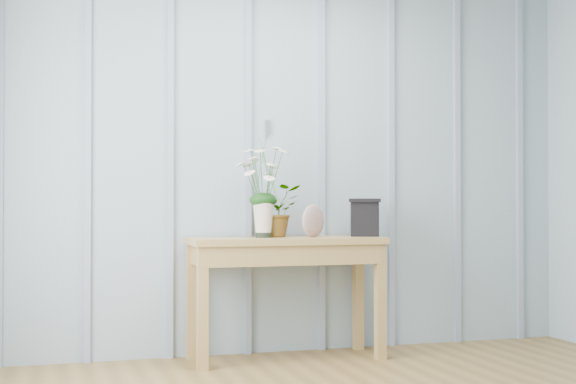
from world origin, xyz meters
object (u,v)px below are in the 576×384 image
object	(u,v)px
felt_disc_vessel	(313,221)
carved_box	(365,217)
sideboard	(286,256)
daisy_vase	(263,176)

from	to	relation	value
felt_disc_vessel	carved_box	xyz separation A→B (m)	(0.36, 0.03, 0.02)
sideboard	felt_disc_vessel	distance (m)	0.28
carved_box	daisy_vase	bearing A→B (deg)	-179.59
sideboard	daisy_vase	xyz separation A→B (m)	(-0.14, 0.00, 0.49)
sideboard	felt_disc_vessel	world-z (taller)	felt_disc_vessel
felt_disc_vessel	daisy_vase	bearing A→B (deg)	143.08
felt_disc_vessel	sideboard	bearing A→B (deg)	139.55
daisy_vase	carved_box	distance (m)	0.72
daisy_vase	carved_box	world-z (taller)	daisy_vase
sideboard	felt_disc_vessel	size ratio (longest dim) A/B	5.87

